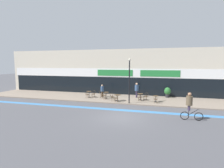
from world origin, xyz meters
TOP-DOWN VIEW (x-y plane):
  - ground_plane at (0.00, 0.00)m, footprint 120.00×120.00m
  - sidewalk_slab at (0.00, 7.25)m, footprint 40.00×5.50m
  - storefront_facade at (0.00, 11.97)m, footprint 40.00×4.06m
  - bike_lane_stripe at (0.00, 2.22)m, footprint 36.00×0.70m
  - bistro_table_0 at (-5.61, 6.84)m, footprint 0.62×0.62m
  - bistro_table_1 at (-3.31, 6.75)m, footprint 0.66×0.66m
  - bistro_table_2 at (-1.59, 5.59)m, footprint 0.78×0.78m
  - bistro_table_3 at (0.90, 6.78)m, footprint 0.71×0.71m
  - bistro_table_4 at (2.66, 6.15)m, footprint 0.62×0.62m
  - cafe_chair_0_near at (-5.61, 6.22)m, footprint 0.43×0.59m
  - cafe_chair_0_side at (-4.98, 6.85)m, footprint 0.58×0.41m
  - cafe_chair_1_near at (-3.32, 6.12)m, footprint 0.43×0.59m
  - cafe_chair_1_side at (-3.94, 6.75)m, footprint 0.58×0.41m
  - cafe_chair_2_near at (-1.58, 4.97)m, footprint 0.44×0.60m
  - cafe_chair_2_side at (-2.21, 5.60)m, footprint 0.60×0.45m
  - cafe_chair_3_near at (0.90, 6.15)m, footprint 0.41×0.58m
  - cafe_chair_3_side at (1.52, 6.78)m, footprint 0.58×0.41m
  - cafe_chair_4_near at (2.66, 5.52)m, footprint 0.40×0.58m
  - planter_pot at (4.05, 9.32)m, footprint 0.80×0.80m
  - lamp_post at (-0.11, 4.77)m, footprint 0.26×0.26m
  - cyclist_0 at (5.30, 0.71)m, footprint 1.66×0.50m
  - pedestrian_near_end at (-4.05, 7.46)m, footprint 0.51×0.51m
  - pedestrian_far_end at (0.26, 8.33)m, footprint 0.55×0.55m

SIDE VIEW (x-z plane):
  - ground_plane at x=0.00m, z-range 0.00..0.00m
  - bike_lane_stripe at x=0.00m, z-range 0.00..0.01m
  - sidewalk_slab at x=0.00m, z-range 0.00..0.12m
  - bistro_table_4 at x=2.66m, z-range 0.26..0.97m
  - cafe_chair_0_near at x=-5.61m, z-range 0.19..1.09m
  - cafe_chair_0_side at x=-4.98m, z-range 0.19..1.09m
  - cafe_chair_1_near at x=-3.32m, z-range 0.19..1.09m
  - cafe_chair_1_side at x=-3.94m, z-range 0.19..1.09m
  - cafe_chair_2_near at x=-1.58m, z-range 0.19..1.09m
  - cafe_chair_2_side at x=-2.21m, z-range 0.19..1.09m
  - cafe_chair_3_near at x=0.90m, z-range 0.19..1.09m
  - cafe_chair_3_side at x=1.52m, z-range 0.19..1.09m
  - cafe_chair_4_near at x=2.66m, z-range 0.19..1.09m
  - bistro_table_2 at x=-1.59m, z-range 0.28..1.00m
  - bistro_table_0 at x=-5.61m, z-range 0.28..1.05m
  - bistro_table_3 at x=0.90m, z-range 0.28..1.04m
  - bistro_table_1 at x=-3.31m, z-range 0.28..1.05m
  - planter_pot at x=4.05m, z-range 0.19..1.47m
  - pedestrian_near_end at x=-4.05m, z-range 0.27..1.87m
  - pedestrian_far_end at x=0.26m, z-range 0.29..2.15m
  - cyclist_0 at x=5.30m, z-range 0.22..2.40m
  - lamp_post at x=-0.11m, z-range 0.51..5.32m
  - storefront_facade at x=0.00m, z-range -0.02..6.37m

